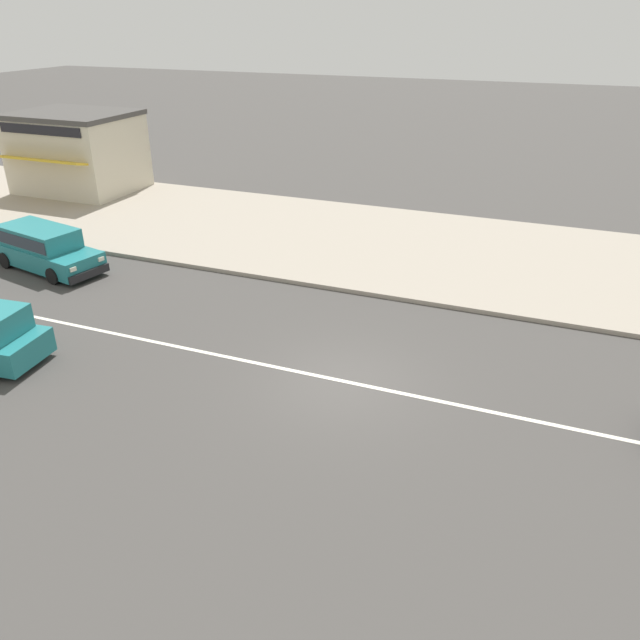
% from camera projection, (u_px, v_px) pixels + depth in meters
% --- Properties ---
extents(ground_plane, '(160.00, 160.00, 0.00)m').
position_uv_depth(ground_plane, '(343.00, 381.00, 16.28)').
color(ground_plane, '#423F3D').
extents(lane_centre_stripe, '(50.40, 0.14, 0.01)m').
position_uv_depth(lane_centre_stripe, '(343.00, 381.00, 16.28)').
color(lane_centre_stripe, silver).
rests_on(lane_centre_stripe, ground).
extents(kerb_strip, '(68.00, 10.00, 0.15)m').
position_uv_depth(kerb_strip, '(430.00, 251.00, 24.90)').
color(kerb_strip, '#9E9384').
rests_on(kerb_strip, ground).
extents(minivan_teal_1, '(4.92, 2.59, 1.56)m').
position_uv_depth(minivan_teal_1, '(43.00, 247.00, 23.06)').
color(minivan_teal_1, teal).
rests_on(minivan_teal_1, ground).
extents(shopfront_mid_block, '(5.85, 5.36, 3.95)m').
position_uv_depth(shopfront_mid_block, '(78.00, 151.00, 32.27)').
color(shopfront_mid_block, beige).
rests_on(shopfront_mid_block, kerb_strip).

